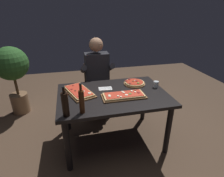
# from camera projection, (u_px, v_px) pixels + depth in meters

# --- Properties ---
(ground_plane) EXTENTS (6.40, 6.40, 0.00)m
(ground_plane) POSITION_uv_depth(u_px,v_px,m) (113.00, 139.00, 2.66)
(ground_plane) COLOR #4C3828
(dining_table) EXTENTS (1.40, 0.96, 0.74)m
(dining_table) POSITION_uv_depth(u_px,v_px,m) (113.00, 100.00, 2.39)
(dining_table) COLOR black
(dining_table) RESTS_ON ground_plane
(pizza_rectangular_front) EXTENTS (0.55, 0.24, 0.05)m
(pizza_rectangular_front) POSITION_uv_depth(u_px,v_px,m) (124.00, 96.00, 2.25)
(pizza_rectangular_front) COLOR brown
(pizza_rectangular_front) RESTS_ON dining_table
(pizza_rectangular_left) EXTENTS (0.43, 0.57, 0.05)m
(pizza_rectangular_left) POSITION_uv_depth(u_px,v_px,m) (79.00, 91.00, 2.36)
(pizza_rectangular_left) COLOR brown
(pizza_rectangular_left) RESTS_ON dining_table
(pizza_round_far) EXTENTS (0.31, 0.31, 0.05)m
(pizza_round_far) POSITION_uv_depth(u_px,v_px,m) (134.00, 83.00, 2.62)
(pizza_round_far) COLOR brown
(pizza_round_far) RESTS_ON dining_table
(wine_bottle_dark) EXTENTS (0.06, 0.06, 0.33)m
(wine_bottle_dark) POSITION_uv_depth(u_px,v_px,m) (82.00, 101.00, 1.88)
(wine_bottle_dark) COLOR #47230F
(wine_bottle_dark) RESTS_ON dining_table
(oil_bottle_amber) EXTENTS (0.07, 0.07, 0.33)m
(oil_bottle_amber) POSITION_uv_depth(u_px,v_px,m) (65.00, 104.00, 1.82)
(oil_bottle_amber) COLOR black
(oil_bottle_amber) RESTS_ON dining_table
(tumbler_near_camera) EXTENTS (0.07, 0.07, 0.09)m
(tumbler_near_camera) POSITION_uv_depth(u_px,v_px,m) (156.00, 85.00, 2.51)
(tumbler_near_camera) COLOR silver
(tumbler_near_camera) RESTS_ON dining_table
(napkin_cutlery_set) EXTENTS (0.19, 0.13, 0.01)m
(napkin_cutlery_set) POSITION_uv_depth(u_px,v_px,m) (105.00, 89.00, 2.48)
(napkin_cutlery_set) COLOR white
(napkin_cutlery_set) RESTS_ON dining_table
(diner_chair) EXTENTS (0.44, 0.44, 0.87)m
(diner_chair) POSITION_uv_depth(u_px,v_px,m) (97.00, 86.00, 3.19)
(diner_chair) COLOR black
(diner_chair) RESTS_ON ground_plane
(seated_diner) EXTENTS (0.53, 0.41, 1.33)m
(seated_diner) POSITION_uv_depth(u_px,v_px,m) (98.00, 75.00, 2.98)
(seated_diner) COLOR #23232D
(seated_diner) RESTS_ON ground_plane
(potted_plant_corner) EXTENTS (0.55, 0.55, 1.19)m
(potted_plant_corner) POSITION_uv_depth(u_px,v_px,m) (12.00, 70.00, 3.01)
(potted_plant_corner) COLOR #846042
(potted_plant_corner) RESTS_ON ground_plane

